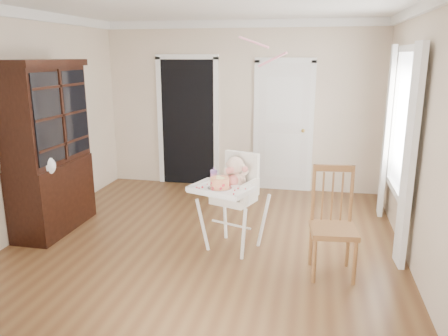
% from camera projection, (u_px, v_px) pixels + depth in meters
% --- Properties ---
extents(floor, '(5.00, 5.00, 0.00)m').
position_uv_depth(floor, '(203.00, 247.00, 5.09)').
color(floor, brown).
rests_on(floor, ground).
extents(ceiling, '(5.00, 5.00, 0.00)m').
position_uv_depth(ceiling, '(200.00, 1.00, 4.41)').
color(ceiling, white).
rests_on(ceiling, wall_back).
extents(wall_back, '(4.50, 0.00, 4.50)m').
position_uv_depth(wall_back, '(241.00, 107.00, 7.11)').
color(wall_back, beige).
rests_on(wall_back, floor).
extents(wall_left, '(0.00, 5.00, 5.00)m').
position_uv_depth(wall_left, '(19.00, 126.00, 5.20)').
color(wall_left, beige).
rests_on(wall_left, floor).
extents(wall_right, '(0.00, 5.00, 5.00)m').
position_uv_depth(wall_right, '(423.00, 141.00, 4.30)').
color(wall_right, beige).
rests_on(wall_right, floor).
extents(crown_molding, '(4.50, 5.00, 0.12)m').
position_uv_depth(crown_molding, '(200.00, 7.00, 4.42)').
color(crown_molding, white).
rests_on(crown_molding, ceiling).
extents(doorway, '(1.06, 0.05, 2.22)m').
position_uv_depth(doorway, '(188.00, 120.00, 7.34)').
color(doorway, black).
rests_on(doorway, wall_back).
extents(closet_door, '(0.96, 0.09, 2.13)m').
position_uv_depth(closet_door, '(283.00, 128.00, 7.03)').
color(closet_door, white).
rests_on(closet_door, wall_back).
extents(window_right, '(0.13, 1.84, 2.30)m').
position_uv_depth(window_right, '(400.00, 133.00, 5.08)').
color(window_right, white).
rests_on(window_right, wall_right).
extents(high_chair, '(0.86, 0.96, 1.13)m').
position_uv_depth(high_chair, '(233.00, 190.00, 4.88)').
color(high_chair, white).
rests_on(high_chair, floor).
extents(baby, '(0.30, 0.29, 0.46)m').
position_uv_depth(baby, '(235.00, 177.00, 4.87)').
color(baby, beige).
rests_on(baby, high_chair).
extents(cake, '(0.26, 0.26, 0.12)m').
position_uv_depth(cake, '(220.00, 183.00, 4.65)').
color(cake, silver).
rests_on(cake, high_chair).
extents(sippy_cup, '(0.08, 0.08, 0.18)m').
position_uv_depth(sippy_cup, '(214.00, 176.00, 4.85)').
color(sippy_cup, '#D682BD').
rests_on(sippy_cup, high_chair).
extents(china_cabinet, '(0.56, 1.25, 2.12)m').
position_uv_depth(china_cabinet, '(49.00, 148.00, 5.35)').
color(china_cabinet, black).
rests_on(china_cabinet, floor).
extents(dining_chair, '(0.49, 0.49, 1.10)m').
position_uv_depth(dining_chair, '(333.00, 226.00, 4.36)').
color(dining_chair, brown).
rests_on(dining_chair, floor).
extents(streamer, '(0.41, 0.31, 0.15)m').
position_uv_depth(streamer, '(254.00, 42.00, 5.21)').
color(streamer, pink).
rests_on(streamer, ceiling).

